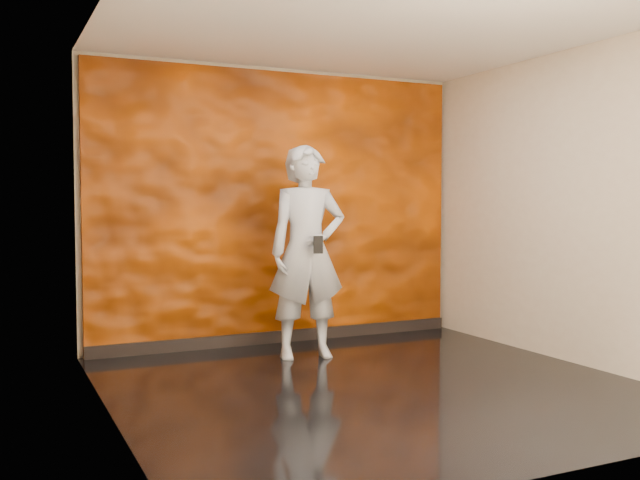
% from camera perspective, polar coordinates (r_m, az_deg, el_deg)
% --- Properties ---
extents(room, '(4.02, 4.02, 2.81)m').
position_cam_1_polar(room, '(5.53, 4.47, 2.66)').
color(room, black).
rests_on(room, ground).
extents(feature_wall, '(3.90, 0.06, 2.75)m').
position_cam_1_polar(feature_wall, '(7.30, -3.16, 2.59)').
color(feature_wall, '#D14E00').
rests_on(feature_wall, ground).
extents(baseboard, '(3.90, 0.04, 0.12)m').
position_cam_1_polar(baseboard, '(7.39, -3.01, -7.70)').
color(baseboard, black).
rests_on(baseboard, ground).
extents(man, '(0.78, 0.57, 1.96)m').
position_cam_1_polar(man, '(6.56, -1.03, -0.94)').
color(man, '#979CA6').
rests_on(man, ground).
extents(phone, '(0.09, 0.04, 0.16)m').
position_cam_1_polar(phone, '(6.31, -0.15, -0.38)').
color(phone, black).
rests_on(phone, man).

